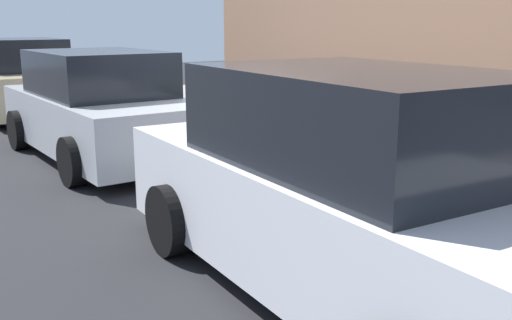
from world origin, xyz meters
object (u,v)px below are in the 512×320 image
at_px(suitcase_black_2, 361,154).
at_px(fire_hydrant, 259,123).
at_px(suitcase_maroon_5, 292,138).
at_px(suitcase_navy_3, 333,151).
at_px(suitcase_teal_4, 318,136).
at_px(suitcase_olive_1, 391,156).
at_px(suitcase_silver_0, 421,167).
at_px(parked_car_silver_1, 100,109).
at_px(parked_car_beige_2, 22,80).
at_px(parked_car_white_0, 357,193).
at_px(bollard_post, 229,118).

relative_size(suitcase_black_2, fire_hydrant, 1.13).
bearing_deg(suitcase_maroon_5, suitcase_navy_3, -178.33).
bearing_deg(fire_hydrant, suitcase_maroon_5, 176.36).
xyz_separation_m(suitcase_teal_4, fire_hydrant, (1.37, 0.06, -0.00)).
distance_m(suitcase_olive_1, suitcase_black_2, 0.49).
xyz_separation_m(suitcase_maroon_5, fire_hydrant, (0.94, -0.06, 0.08)).
relative_size(suitcase_silver_0, parked_car_silver_1, 0.22).
bearing_deg(parked_car_silver_1, parked_car_beige_2, 0.00).
bearing_deg(suitcase_black_2, parked_car_silver_1, 31.50).
bearing_deg(suitcase_black_2, suitcase_maroon_5, 4.13).
bearing_deg(parked_car_silver_1, parked_car_white_0, 180.00).
distance_m(suitcase_silver_0, suitcase_teal_4, 1.83).
xyz_separation_m(suitcase_navy_3, parked_car_beige_2, (8.03, 2.04, 0.39)).
bearing_deg(suitcase_black_2, suitcase_olive_1, -179.82).
distance_m(parked_car_white_0, parked_car_beige_2, 10.62).
bearing_deg(suitcase_navy_3, bollard_post, 2.71).
bearing_deg(parked_car_beige_2, suitcase_navy_3, -165.73).
relative_size(suitcase_navy_3, fire_hydrant, 1.08).
xyz_separation_m(suitcase_maroon_5, bollard_post, (1.57, 0.09, 0.08)).
bearing_deg(parked_car_silver_1, suitcase_black_2, -148.50).
bearing_deg(suitcase_maroon_5, bollard_post, 3.27).
distance_m(suitcase_black_2, suitcase_navy_3, 0.46).
distance_m(parked_car_white_0, parked_car_silver_1, 5.59).
xyz_separation_m(suitcase_silver_0, suitcase_black_2, (0.96, -0.01, -0.04)).
bearing_deg(suitcase_navy_3, suitcase_maroon_5, 1.67).
relative_size(suitcase_navy_3, parked_car_silver_1, 0.18).
distance_m(suitcase_black_2, suitcase_maroon_5, 1.30).
relative_size(suitcase_teal_4, bollard_post, 1.45).
height_order(suitcase_black_2, suitcase_navy_3, suitcase_black_2).
bearing_deg(suitcase_black_2, fire_hydrant, 0.86).
height_order(suitcase_maroon_5, bollard_post, bollard_post).
xyz_separation_m(suitcase_olive_1, fire_hydrant, (2.73, 0.04, 0.02)).
bearing_deg(suitcase_silver_0, suitcase_navy_3, 2.29).
distance_m(suitcase_teal_4, fire_hydrant, 1.37).
height_order(suitcase_silver_0, parked_car_beige_2, parked_car_beige_2).
bearing_deg(parked_car_silver_1, fire_hydrant, -120.08).
bearing_deg(parked_car_white_0, suitcase_black_2, -44.55).
relative_size(suitcase_maroon_5, fire_hydrant, 0.91).
distance_m(fire_hydrant, parked_car_beige_2, 6.58).
bearing_deg(bollard_post, suitcase_maroon_5, -176.73).
height_order(parked_car_white_0, parked_car_silver_1, parked_car_white_0).
distance_m(suitcase_maroon_5, bollard_post, 1.58).
distance_m(suitcase_olive_1, bollard_post, 3.36).
bearing_deg(suitcase_teal_4, parked_car_white_0, 144.72).
relative_size(bollard_post, parked_car_white_0, 0.16).
relative_size(parked_car_silver_1, parked_car_beige_2, 1.04).
distance_m(fire_hydrant, bollard_post, 0.65).
relative_size(suitcase_silver_0, suitcase_navy_3, 1.22).
bearing_deg(bollard_post, fire_hydrant, -166.63).
xyz_separation_m(suitcase_black_2, parked_car_silver_1, (3.44, 2.11, 0.33)).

